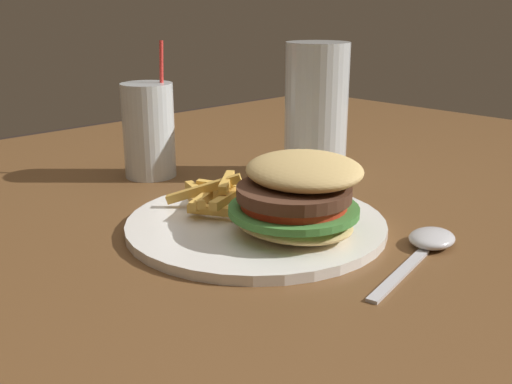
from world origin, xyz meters
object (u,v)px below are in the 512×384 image
juice_glass (149,133)px  spoon (429,241)px  beer_glass (316,114)px  meal_plate_near (276,208)px

juice_glass → spoon: (0.39, 0.05, -0.05)m
spoon → juice_glass: bearing=85.1°
beer_glass → juice_glass: size_ratio=0.99×
beer_glass → juice_glass: juice_glass is taller
meal_plate_near → juice_glass: size_ratio=1.51×
juice_glass → spoon: size_ratio=1.05×
meal_plate_near → beer_glass: bearing=120.8°
juice_glass → meal_plate_near: bearing=-6.9°
meal_plate_near → spoon: (0.13, 0.08, -0.02)m
beer_glass → spoon: bearing=-25.5°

